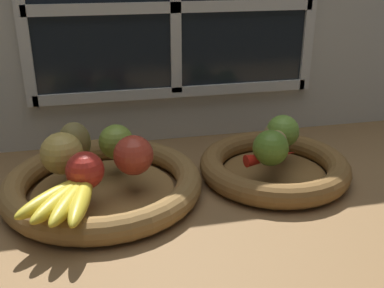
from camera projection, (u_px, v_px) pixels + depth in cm
name	position (u px, v px, depth cm)	size (l,w,h in cm)	color
ground_plane	(205.00, 200.00, 85.62)	(140.00, 90.00, 3.00)	olive
back_wall	(174.00, 21.00, 101.05)	(140.00, 4.60, 55.00)	silver
fruit_bowl_left	(103.00, 184.00, 83.76)	(36.74, 36.74, 4.67)	olive
fruit_bowl_right	(274.00, 167.00, 90.67)	(30.01, 30.01, 4.67)	brown
apple_red_front	(85.00, 170.00, 75.96)	(6.52, 6.52, 6.52)	red
apple_golden_left	(62.00, 153.00, 81.11)	(7.67, 7.67, 7.67)	#DBB756
apple_green_back	(116.00, 142.00, 87.36)	(6.78, 6.78, 6.78)	#8CAD3D
apple_red_right	(134.00, 155.00, 80.89)	(7.24, 7.24, 7.24)	#CC422D
pear_brown	(75.00, 142.00, 85.53)	(5.95, 6.29, 7.92)	olive
banana_bunch_front	(68.00, 198.00, 71.00)	(13.15, 16.57, 2.86)	yellow
potato_large	(276.00, 144.00, 88.75)	(8.25, 4.45, 4.93)	tan
potato_back	(277.00, 135.00, 93.22)	(6.25, 5.38, 5.04)	#A38451
lime_near	(271.00, 149.00, 84.26)	(6.79, 6.79, 6.79)	olive
lime_far	(283.00, 131.00, 92.62)	(6.73, 6.73, 6.73)	#7AAD3D
chili_pepper	(271.00, 157.00, 86.19)	(2.39, 2.39, 10.98)	red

